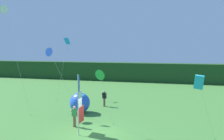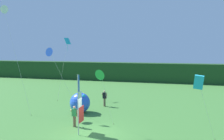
% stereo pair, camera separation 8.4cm
% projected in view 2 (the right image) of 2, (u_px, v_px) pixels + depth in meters
% --- Properties ---
extents(ground_plane, '(120.00, 120.00, 0.00)m').
position_uv_depth(ground_plane, '(91.00, 134.00, 16.73)').
color(ground_plane, '#3D7533').
extents(distant_treeline, '(80.00, 2.40, 3.26)m').
position_uv_depth(distant_treeline, '(143.00, 72.00, 42.43)').
color(distant_treeline, '#1E421E').
rests_on(distant_treeline, ground).
extents(banner_flag, '(0.06, 1.03, 4.18)m').
position_uv_depth(banner_flag, '(80.00, 105.00, 16.56)').
color(banner_flag, '#B7B7BC').
rests_on(banner_flag, ground).
extents(person_near_banner, '(0.55, 0.48, 1.59)m').
position_uv_depth(person_near_banner, '(74.00, 116.00, 18.15)').
color(person_near_banner, brown).
rests_on(person_near_banner, ground).
extents(person_mid_field, '(0.55, 0.48, 1.64)m').
position_uv_depth(person_mid_field, '(105.00, 98.00, 24.45)').
color(person_mid_field, brown).
rests_on(person_mid_field, ground).
extents(inflatable_balloon, '(1.86, 1.86, 1.86)m').
position_uv_depth(inflatable_balloon, '(80.00, 103.00, 22.06)').
color(inflatable_balloon, blue).
rests_on(inflatable_balloon, ground).
extents(kite_white_delta_0, '(3.77, 1.76, 9.90)m').
position_uv_depth(kite_white_delta_0, '(4.00, 10.00, 22.48)').
color(kite_white_delta_0, brown).
rests_on(kite_white_delta_0, ground).
extents(kite_green_delta_1, '(0.93, 2.02, 4.50)m').
position_uv_depth(kite_green_delta_1, '(101.00, 74.00, 16.89)').
color(kite_green_delta_1, brown).
rests_on(kite_green_delta_1, ground).
extents(kite_blue_delta_2, '(2.17, 2.16, 5.96)m').
position_uv_depth(kite_blue_delta_2, '(50.00, 52.00, 20.39)').
color(kite_blue_delta_2, brown).
rests_on(kite_blue_delta_2, ground).
extents(kite_cyan_diamond_3, '(0.78, 2.66, 7.10)m').
position_uv_depth(kite_cyan_diamond_3, '(67.00, 44.00, 28.54)').
color(kite_cyan_diamond_3, brown).
rests_on(kite_cyan_diamond_3, ground).
extents(kite_cyan_box_4, '(1.57, 1.74, 4.35)m').
position_uv_depth(kite_cyan_box_4, '(199.00, 82.00, 14.20)').
color(kite_cyan_box_4, brown).
rests_on(kite_cyan_box_4, ground).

